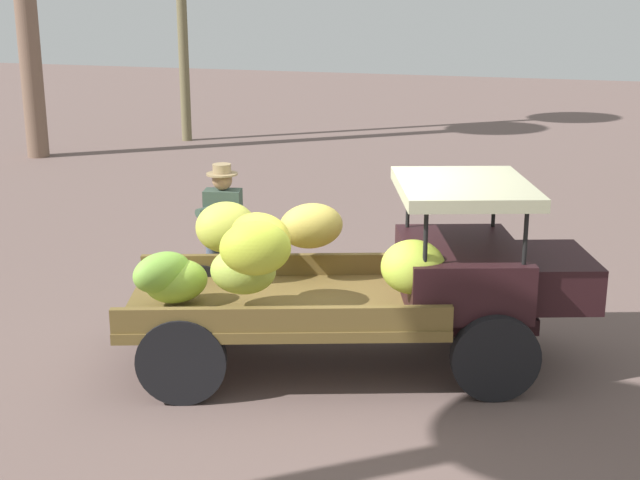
% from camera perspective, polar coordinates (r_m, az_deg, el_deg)
% --- Properties ---
extents(ground_plane, '(60.00, 60.00, 0.00)m').
position_cam_1_polar(ground_plane, '(9.00, 0.83, -7.57)').
color(ground_plane, '#69544E').
extents(truck, '(4.66, 2.88, 1.84)m').
position_cam_1_polar(truck, '(8.50, 2.93, -2.35)').
color(truck, black).
rests_on(truck, ground).
extents(farmer, '(0.53, 0.49, 1.76)m').
position_cam_1_polar(farmer, '(9.79, -6.23, 0.55)').
color(farmer, '#505D6F').
rests_on(farmer, ground).
extents(loose_banana_bunch, '(0.56, 0.66, 0.38)m').
position_cam_1_polar(loose_banana_bunch, '(10.65, -2.52, -2.71)').
color(loose_banana_bunch, '#B0BB3C').
rests_on(loose_banana_bunch, ground).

